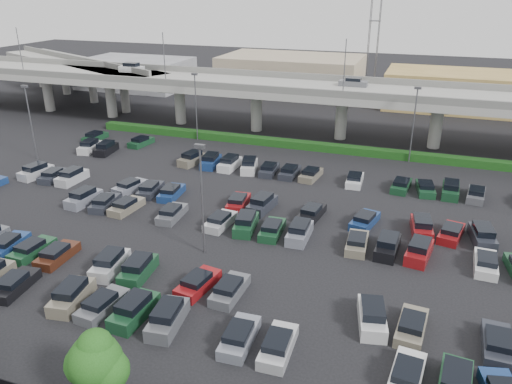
# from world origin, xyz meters

# --- Properties ---
(ground) EXTENTS (280.00, 280.00, 0.00)m
(ground) POSITION_xyz_m (0.00, 0.00, 0.00)
(ground) COLOR black
(overpass) EXTENTS (150.00, 13.00, 15.80)m
(overpass) POSITION_xyz_m (-0.25, 32.01, 6.97)
(overpass) COLOR #9A9A92
(overpass) RESTS_ON ground
(on_ramp) EXTENTS (50.93, 30.13, 8.80)m
(on_ramp) POSITION_xyz_m (-52.10, 43.05, 6.86)
(on_ramp) COLOR #9A9A92
(on_ramp) RESTS_ON ground
(hedge) EXTENTS (66.00, 1.60, 1.10)m
(hedge) POSITION_xyz_m (0.00, 25.00, 0.55)
(hedge) COLOR #123B11
(hedge) RESTS_ON ground
(tree_row) EXTENTS (65.07, 3.66, 5.94)m
(tree_row) POSITION_xyz_m (0.70, -26.53, 3.52)
(tree_row) COLOR #332316
(tree_row) RESTS_ON ground
(parked_cars) EXTENTS (62.97, 41.64, 1.67)m
(parked_cars) POSITION_xyz_m (-0.39, -4.00, 0.63)
(parked_cars) COLOR gray
(parked_cars) RESTS_ON ground
(light_poles) EXTENTS (66.90, 48.38, 10.30)m
(light_poles) POSITION_xyz_m (-4.13, 2.00, 6.24)
(light_poles) COLOR #525358
(light_poles) RESTS_ON ground
(distant_buildings) EXTENTS (138.00, 24.00, 9.00)m
(distant_buildings) POSITION_xyz_m (12.38, 61.81, 3.74)
(distant_buildings) COLOR slate
(distant_buildings) RESTS_ON ground
(comm_tower) EXTENTS (2.40, 2.40, 30.00)m
(comm_tower) POSITION_xyz_m (4.00, 74.00, 15.61)
(comm_tower) COLOR #525358
(comm_tower) RESTS_ON ground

